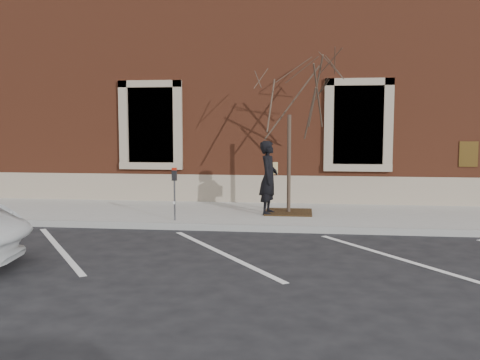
# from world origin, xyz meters

# --- Properties ---
(ground) EXTENTS (120.00, 120.00, 0.00)m
(ground) POSITION_xyz_m (0.00, 0.00, 0.00)
(ground) COLOR #28282B
(ground) RESTS_ON ground
(sidewalk_near) EXTENTS (40.00, 3.50, 0.15)m
(sidewalk_near) POSITION_xyz_m (0.00, 1.75, 0.07)
(sidewalk_near) COLOR #B8B5AD
(sidewalk_near) RESTS_ON ground
(curb_near) EXTENTS (40.00, 0.12, 0.15)m
(curb_near) POSITION_xyz_m (0.00, -0.05, 0.07)
(curb_near) COLOR #9E9E99
(curb_near) RESTS_ON ground
(parking_stripes) EXTENTS (28.00, 4.40, 0.01)m
(parking_stripes) POSITION_xyz_m (0.00, -2.20, 0.00)
(parking_stripes) COLOR silver
(parking_stripes) RESTS_ON ground
(building_civic) EXTENTS (40.00, 8.62, 8.00)m
(building_civic) POSITION_xyz_m (0.00, 7.74, 4.00)
(building_civic) COLOR brown
(building_civic) RESTS_ON ground
(man) EXTENTS (0.54, 0.74, 1.85)m
(man) POSITION_xyz_m (0.62, 1.50, 1.08)
(man) COLOR black
(man) RESTS_ON sidewalk_near
(parking_meter) EXTENTS (0.11, 0.09, 1.25)m
(parking_meter) POSITION_xyz_m (-1.52, 0.32, 1.02)
(parking_meter) COLOR #595B60
(parking_meter) RESTS_ON sidewalk_near
(tree_grate) EXTENTS (1.20, 1.20, 0.03)m
(tree_grate) POSITION_xyz_m (1.12, 1.76, 0.16)
(tree_grate) COLOR #3C2613
(tree_grate) RESTS_ON sidewalk_near
(sapling) EXTENTS (2.74, 2.74, 4.56)m
(sapling) POSITION_xyz_m (1.12, 1.76, 3.34)
(sapling) COLOR #47332B
(sapling) RESTS_ON sidewalk_near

